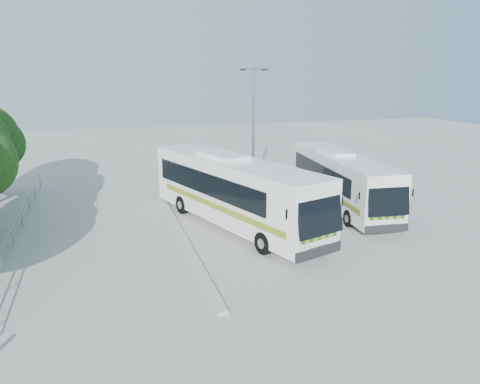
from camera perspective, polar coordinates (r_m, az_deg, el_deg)
name	(u,v)px	position (r m, az deg, el deg)	size (l,w,h in m)	color
ground	(238,246)	(21.92, -0.26, -6.64)	(100.00, 100.00, 0.00)	#ACACA7
kerb_divider	(181,236)	(23.24, -7.16, -5.31)	(0.40, 16.00, 0.15)	#B2B2AD
railing	(15,225)	(25.00, -25.73, -3.65)	(0.06, 22.00, 1.00)	gray
coach_main	(234,190)	(24.21, -0.71, 0.20)	(6.36, 12.83, 3.52)	white
coach_adjacent	(341,179)	(28.31, 12.26, 1.53)	(3.31, 11.43, 3.13)	white
lamppost	(253,123)	(31.70, 1.65, 8.44)	(2.01, 0.56, 8.27)	gray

